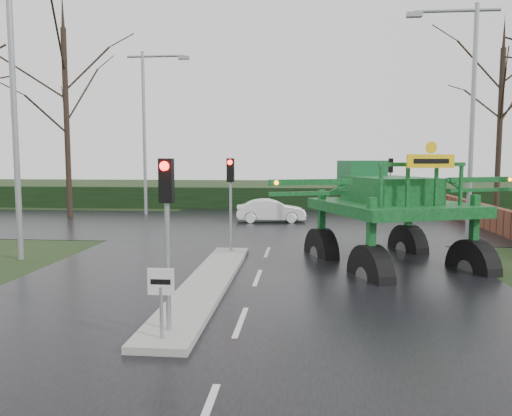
# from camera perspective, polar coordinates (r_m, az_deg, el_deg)

# --- Properties ---
(ground) EXTENTS (140.00, 140.00, 0.00)m
(ground) POSITION_cam_1_polar(r_m,az_deg,el_deg) (11.00, -1.76, -12.99)
(ground) COLOR black
(ground) RESTS_ON ground
(road_main) EXTENTS (14.00, 80.00, 0.02)m
(road_main) POSITION_cam_1_polar(r_m,az_deg,el_deg) (20.69, 1.69, -4.10)
(road_main) COLOR black
(road_main) RESTS_ON ground
(road_cross) EXTENTS (80.00, 12.00, 0.02)m
(road_cross) POSITION_cam_1_polar(r_m,az_deg,el_deg) (26.61, 2.52, -1.90)
(road_cross) COLOR black
(road_cross) RESTS_ON ground
(median_island) EXTENTS (1.20, 10.00, 0.16)m
(median_island) POSITION_cam_1_polar(r_m,az_deg,el_deg) (14.02, -5.56, -8.53)
(median_island) COLOR gray
(median_island) RESTS_ON ground
(hedge_row) EXTENTS (44.00, 0.90, 1.50)m
(hedge_row) POSITION_cam_1_polar(r_m,az_deg,el_deg) (34.48, 3.19, 1.08)
(hedge_row) COLOR black
(hedge_row) RESTS_ON ground
(brick_wall) EXTENTS (0.40, 20.00, 1.20)m
(brick_wall) POSITION_cam_1_polar(r_m,az_deg,el_deg) (28.05, 24.48, -0.79)
(brick_wall) COLOR #592D1E
(brick_wall) RESTS_ON ground
(keep_left_sign) EXTENTS (0.50, 0.07, 1.35)m
(keep_left_sign) POSITION_cam_1_polar(r_m,az_deg,el_deg) (9.54, -10.80, -9.39)
(keep_left_sign) COLOR gray
(keep_left_sign) RESTS_ON ground
(traffic_signal_near) EXTENTS (0.26, 0.33, 3.52)m
(traffic_signal_near) POSITION_cam_1_polar(r_m,az_deg,el_deg) (9.74, -10.16, 0.10)
(traffic_signal_near) COLOR gray
(traffic_signal_near) RESTS_ON ground
(traffic_signal_mid) EXTENTS (0.26, 0.33, 3.52)m
(traffic_signal_mid) POSITION_cam_1_polar(r_m,az_deg,el_deg) (18.05, -2.93, 2.73)
(traffic_signal_mid) COLOR gray
(traffic_signal_mid) RESTS_ON ground
(traffic_signal_far) EXTENTS (0.26, 0.33, 3.52)m
(traffic_signal_far) POSITION_cam_1_polar(r_m,az_deg,el_deg) (30.81, 15.11, 3.77)
(traffic_signal_far) COLOR gray
(traffic_signal_far) RESTS_ON ground
(street_light_left_near) EXTENTS (3.85, 0.30, 10.00)m
(street_light_left_near) POSITION_cam_1_polar(r_m,az_deg,el_deg) (19.06, -25.22, 12.60)
(street_light_left_near) COLOR gray
(street_light_left_near) RESTS_ON ground
(street_light_right) EXTENTS (3.85, 0.30, 10.00)m
(street_light_right) POSITION_cam_1_polar(r_m,az_deg,el_deg) (23.51, 22.85, 11.28)
(street_light_right) COLOR gray
(street_light_right) RESTS_ON ground
(street_light_left_far) EXTENTS (3.85, 0.30, 10.00)m
(street_light_left_far) POSITION_cam_1_polar(r_m,az_deg,el_deg) (31.89, -12.16, 10.01)
(street_light_left_far) COLOR gray
(street_light_left_far) RESTS_ON ground
(tree_left_far) EXTENTS (7.70, 7.70, 13.26)m
(tree_left_far) POSITION_cam_1_polar(r_m,az_deg,el_deg) (31.73, -20.93, 11.89)
(tree_left_far) COLOR black
(tree_left_far) RESTS_ON ground
(tree_right_far) EXTENTS (7.00, 7.00, 12.05)m
(tree_right_far) POSITION_cam_1_polar(r_m,az_deg,el_deg) (33.59, 26.17, 10.21)
(tree_right_far) COLOR black
(tree_right_far) RESTS_ON ground
(crop_sprayer) EXTENTS (8.42, 6.72, 5.02)m
(crop_sprayer) POSITION_cam_1_polar(r_m,az_deg,el_deg) (15.06, 12.68, 1.18)
(crop_sprayer) COLOR black
(crop_sprayer) RESTS_ON ground
(white_sedan) EXTENTS (3.92, 1.77, 1.25)m
(white_sedan) POSITION_cam_1_polar(r_m,az_deg,el_deg) (27.65, 1.70, -1.62)
(white_sedan) COLOR white
(white_sedan) RESTS_ON ground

